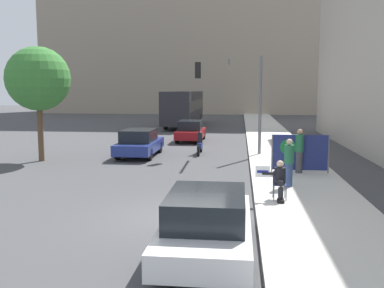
% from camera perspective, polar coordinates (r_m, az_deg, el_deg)
% --- Properties ---
extents(ground_plane, '(160.00, 160.00, 0.00)m').
position_cam_1_polar(ground_plane, '(11.94, -1.71, -9.91)').
color(ground_plane, '#444447').
extents(sidewalk_curb, '(3.45, 90.00, 0.15)m').
position_cam_1_polar(sidewalk_curb, '(26.61, 11.15, -0.33)').
color(sidewalk_curb, beige).
rests_on(sidewalk_curb, ground_plane).
extents(seated_protester, '(0.96, 0.77, 1.21)m').
position_cam_1_polar(seated_protester, '(13.47, 11.56, -4.57)').
color(seated_protester, '#474C56').
rests_on(seated_protester, sidewalk_curb).
extents(jogger_on_sidewalk, '(0.34, 0.34, 1.69)m').
position_cam_1_polar(jogger_on_sidewalk, '(15.30, 12.79, -2.40)').
color(jogger_on_sidewalk, '#334775').
rests_on(jogger_on_sidewalk, sidewalk_curb).
extents(pedestrian_behind, '(0.34, 0.34, 1.80)m').
position_cam_1_polar(pedestrian_behind, '(17.91, 14.12, -0.85)').
color(pedestrian_behind, '#424247').
rests_on(pedestrian_behind, sidewalk_curb).
extents(protest_banner, '(2.32, 0.06, 1.55)m').
position_cam_1_polar(protest_banner, '(18.01, 14.18, -1.11)').
color(protest_banner, slate).
rests_on(protest_banner, sidewalk_curb).
extents(traffic_light_pole, '(3.50, 3.27, 5.10)m').
position_cam_1_polar(traffic_light_pole, '(22.63, 5.77, 7.53)').
color(traffic_light_pole, slate).
rests_on(traffic_light_pole, sidewalk_curb).
extents(parked_car_curbside, '(1.85, 4.36, 1.39)m').
position_cam_1_polar(parked_car_curbside, '(9.27, 2.00, -10.49)').
color(parked_car_curbside, white).
rests_on(parked_car_curbside, ground_plane).
extents(car_on_road_nearest, '(1.85, 4.33, 1.45)m').
position_cam_1_polar(car_on_road_nearest, '(22.84, -7.03, 0.16)').
color(car_on_road_nearest, navy).
rests_on(car_on_road_nearest, ground_plane).
extents(car_on_road_midblock, '(1.74, 4.18, 1.44)m').
position_cam_1_polar(car_on_road_midblock, '(29.28, -0.17, 1.76)').
color(car_on_road_midblock, maroon).
rests_on(car_on_road_midblock, ground_plane).
extents(city_bus_on_road, '(2.58, 12.44, 3.36)m').
position_cam_1_polar(city_bus_on_road, '(41.58, -1.08, 5.06)').
color(city_bus_on_road, '#232328').
rests_on(city_bus_on_road, ground_plane).
extents(motorcycle_on_road, '(0.28, 2.13, 1.25)m').
position_cam_1_polar(motorcycle_on_road, '(23.46, 1.06, -0.05)').
color(motorcycle_on_road, navy).
rests_on(motorcycle_on_road, ground_plane).
extents(street_tree_near_curb, '(3.11, 3.11, 5.61)m').
position_cam_1_polar(street_tree_near_curb, '(22.31, -19.82, 8.14)').
color(street_tree_near_curb, brown).
rests_on(street_tree_near_curb, ground_plane).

